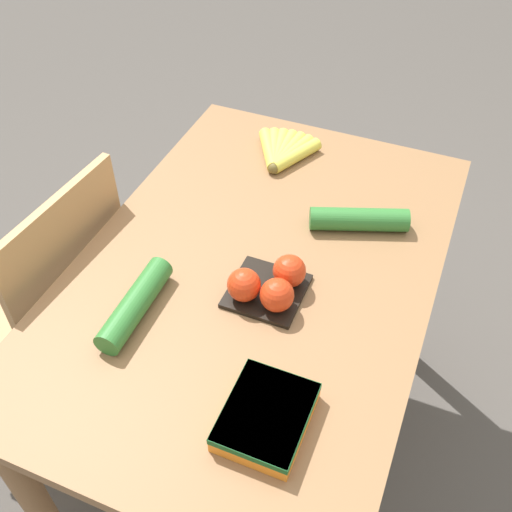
{
  "coord_description": "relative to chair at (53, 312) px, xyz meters",
  "views": [
    {
      "loc": [
        -0.84,
        -0.35,
        1.69
      ],
      "look_at": [
        0.0,
        0.0,
        0.79
      ],
      "focal_mm": 42.0,
      "sensor_mm": 36.0,
      "label": 1
    }
  ],
  "objects": [
    {
      "name": "cucumber_far",
      "position": [
        0.3,
        -0.72,
        0.32
      ],
      "size": [
        0.13,
        0.23,
        0.05
      ],
      "color": "#2D702D",
      "rests_on": "dining_table"
    },
    {
      "name": "chair",
      "position": [
        0.0,
        0.0,
        0.0
      ],
      "size": [
        0.45,
        0.43,
        0.89
      ],
      "rotation": [
        0.0,
        0.0,
        3.07
      ],
      "color": "tan",
      "rests_on": "ground_plane"
    },
    {
      "name": "dining_table",
      "position": [
        0.1,
        -0.55,
        0.17
      ],
      "size": [
        1.14,
        0.75,
        0.76
      ],
      "color": "olive",
      "rests_on": "ground_plane"
    },
    {
      "name": "ground_plane",
      "position": [
        0.1,
        -0.55,
        -0.47
      ],
      "size": [
        12.0,
        12.0,
        0.0
      ],
      "primitive_type": "plane",
      "color": "#4C4742"
    },
    {
      "name": "cucumber_near",
      "position": [
        -0.12,
        -0.37,
        0.32
      ],
      "size": [
        0.22,
        0.06,
        0.05
      ],
      "color": "#2D702D",
      "rests_on": "dining_table"
    },
    {
      "name": "tomato_pack",
      "position": [
        0.02,
        -0.61,
        0.33
      ],
      "size": [
        0.15,
        0.15,
        0.08
      ],
      "color": "black",
      "rests_on": "dining_table"
    },
    {
      "name": "banana_bunch",
      "position": [
        0.49,
        -0.46,
        0.31
      ],
      "size": [
        0.18,
        0.18,
        0.03
      ],
      "color": "brown",
      "rests_on": "dining_table"
    },
    {
      "name": "carrot_bag",
      "position": [
        -0.25,
        -0.71,
        0.32
      ],
      "size": [
        0.17,
        0.14,
        0.04
      ],
      "color": "orange",
      "rests_on": "dining_table"
    }
  ]
}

